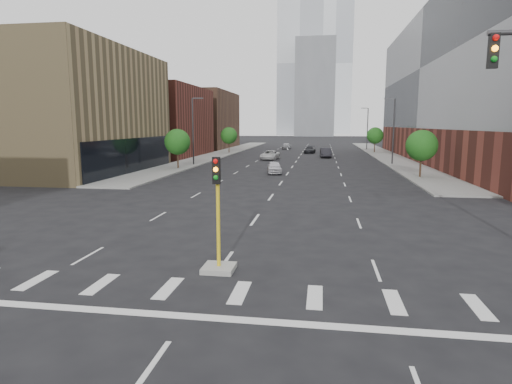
% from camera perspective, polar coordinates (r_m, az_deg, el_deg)
% --- Properties ---
extents(sidewalk_left_far, '(5.00, 92.00, 0.15)m').
position_cam_1_polar(sidewalk_left_far, '(82.73, -4.44, 5.20)').
color(sidewalk_left_far, gray).
rests_on(sidewalk_left_far, ground).
extents(sidewalk_right_far, '(5.00, 92.00, 0.15)m').
position_cam_1_polar(sidewalk_right_far, '(81.34, 16.69, 4.78)').
color(sidewalk_right_far, gray).
rests_on(sidewalk_right_far, ground).
extents(building_left_mid, '(20.00, 24.00, 14.00)m').
position_cam_1_polar(building_left_mid, '(55.98, -25.66, 9.62)').
color(building_left_mid, '#957F54').
rests_on(building_left_mid, ground).
extents(building_left_far_a, '(20.00, 22.00, 12.00)m').
position_cam_1_polar(building_left_far_a, '(78.86, -14.84, 9.05)').
color(building_left_far_a, brown).
rests_on(building_left_far_a, ground).
extents(building_left_far_b, '(20.00, 24.00, 13.00)m').
position_cam_1_polar(building_left_far_b, '(103.24, -9.04, 9.44)').
color(building_left_far_b, brown).
rests_on(building_left_far_b, ground).
extents(building_right_main, '(24.00, 70.00, 22.00)m').
position_cam_1_polar(building_right_main, '(71.38, 30.56, 12.17)').
color(building_right_main, brown).
rests_on(building_right_main, ground).
extents(tower_left, '(22.00, 22.00, 70.00)m').
position_cam_1_polar(tower_left, '(228.59, 5.95, 16.39)').
color(tower_left, '#B2B7BC').
rests_on(tower_left, ground).
extents(tower_right, '(20.00, 20.00, 80.00)m').
position_cam_1_polar(tower_right, '(268.66, 10.41, 16.26)').
color(tower_right, '#B2B7BC').
rests_on(tower_right, ground).
extents(tower_mid, '(18.00, 18.00, 44.00)m').
position_cam_1_polar(tower_mid, '(207.06, 7.88, 13.50)').
color(tower_mid, slate).
rests_on(tower_mid, ground).
extents(median_traffic_signal, '(1.20, 1.20, 4.40)m').
position_cam_1_polar(median_traffic_signal, '(16.47, -5.04, -7.25)').
color(median_traffic_signal, '#999993').
rests_on(median_traffic_signal, ground).
extents(streetlight_right_a, '(1.60, 0.22, 9.07)m').
position_cam_1_polar(streetlight_right_a, '(62.13, 17.81, 8.09)').
color(streetlight_right_a, '#2D2D30').
rests_on(streetlight_right_a, ground).
extents(streetlight_right_b, '(1.60, 0.22, 9.07)m').
position_cam_1_polar(streetlight_right_b, '(96.86, 14.59, 8.42)').
color(streetlight_right_b, '#2D2D30').
rests_on(streetlight_right_b, ground).
extents(streetlight_left, '(1.60, 0.22, 9.07)m').
position_cam_1_polar(streetlight_left, '(58.95, -8.33, 8.39)').
color(streetlight_left, '#2D2D30').
rests_on(streetlight_left, ground).
extents(tree_left_near, '(3.20, 3.20, 4.85)m').
position_cam_1_polar(tree_left_near, '(54.42, -10.44, 6.59)').
color(tree_left_near, '#382619').
rests_on(tree_left_near, ground).
extents(tree_left_far, '(3.20, 3.20, 4.85)m').
position_cam_1_polar(tree_left_far, '(83.33, -3.63, 7.52)').
color(tree_left_far, '#382619').
rests_on(tree_left_far, ground).
extents(tree_right_near, '(3.20, 3.20, 4.85)m').
position_cam_1_polar(tree_right_near, '(47.53, 21.22, 5.79)').
color(tree_right_near, '#382619').
rests_on(tree_right_near, ground).
extents(tree_right_far, '(3.20, 3.20, 4.85)m').
position_cam_1_polar(tree_right_far, '(87.00, 15.59, 7.27)').
color(tree_right_far, '#382619').
rests_on(tree_right_far, ground).
extents(car_near_left, '(2.24, 4.29, 1.39)m').
position_cam_1_polar(car_near_left, '(48.88, 2.46, 3.29)').
color(car_near_left, silver).
rests_on(car_near_left, ground).
extents(car_mid_right, '(2.02, 4.97, 1.60)m').
position_cam_1_polar(car_mid_right, '(73.39, 9.27, 5.19)').
color(car_mid_right, '#232228').
rests_on(car_mid_right, ground).
extents(car_far_left, '(2.89, 5.41, 1.45)m').
position_cam_1_polar(car_far_left, '(68.22, 1.88, 4.95)').
color(car_far_left, silver).
rests_on(car_far_left, ground).
extents(car_deep_right, '(2.36, 4.83, 1.35)m').
position_cam_1_polar(car_deep_right, '(83.60, 7.18, 5.61)').
color(car_deep_right, black).
rests_on(car_deep_right, ground).
extents(car_distant, '(1.95, 4.32, 1.44)m').
position_cam_1_polar(car_distant, '(97.39, 4.11, 6.16)').
color(car_distant, '#A2A3A7').
rests_on(car_distant, ground).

